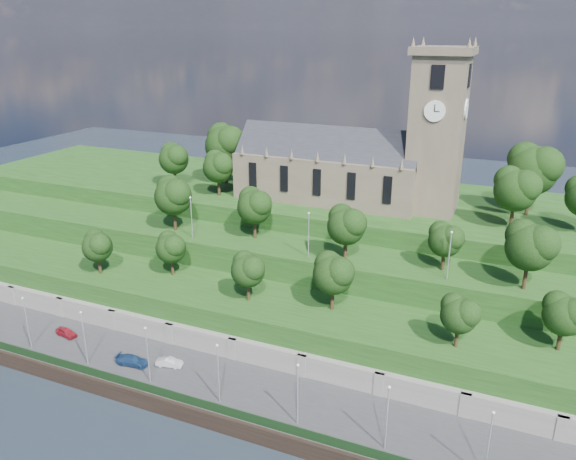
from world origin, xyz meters
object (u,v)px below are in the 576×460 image
at_px(car_middle, 169,362).
at_px(car_right, 132,360).
at_px(car_left, 66,332).
at_px(church, 356,160).

xyz_separation_m(car_middle, car_right, (-4.67, -1.64, 0.05)).
relative_size(car_left, car_right, 0.81).
relative_size(car_left, car_middle, 1.00).
bearing_deg(church, car_right, -112.64).
bearing_deg(car_middle, car_left, 75.96).
bearing_deg(car_left, car_right, -89.45).
height_order(church, car_middle, church).
bearing_deg(church, car_middle, -107.56).
bearing_deg(church, car_left, -128.04).
relative_size(church, car_middle, 10.89).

